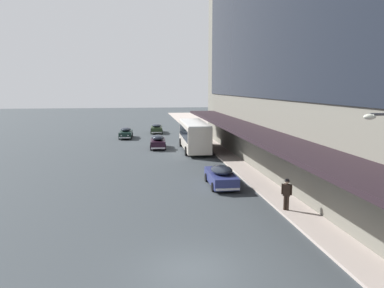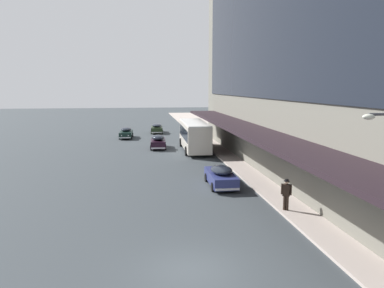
{
  "view_description": "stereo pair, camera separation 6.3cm",
  "coord_description": "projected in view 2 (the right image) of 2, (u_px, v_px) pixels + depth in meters",
  "views": [
    {
      "loc": [
        -1.96,
        -13.81,
        7.24
      ],
      "look_at": [
        2.66,
        18.92,
        2.2
      ],
      "focal_mm": 35.0,
      "sensor_mm": 36.0,
      "label": 1
    },
    {
      "loc": [
        -1.9,
        -13.82,
        7.24
      ],
      "look_at": [
        2.66,
        18.92,
        2.2
      ],
      "focal_mm": 35.0,
      "sensor_mm": 36.0,
      "label": 2
    }
  ],
  "objects": [
    {
      "name": "sedan_far_back",
      "position": [
        157.0,
        128.0,
        59.44
      ],
      "size": [
        2.01,
        4.93,
        1.51
      ],
      "color": "#202E1A",
      "rests_on": "ground"
    },
    {
      "name": "transit_bus_kerbside_front",
      "position": [
        194.0,
        134.0,
        42.71
      ],
      "size": [
        2.89,
        10.03,
        3.31
      ],
      "color": "beige",
      "rests_on": "ground"
    },
    {
      "name": "sedan_second_mid",
      "position": [
        221.0,
        176.0,
        27.52
      ],
      "size": [
        1.92,
        4.77,
        1.54
      ],
      "color": "navy",
      "rests_on": "ground"
    },
    {
      "name": "sedan_oncoming_front",
      "position": [
        158.0,
        142.0,
        44.4
      ],
      "size": [
        1.99,
        4.38,
        1.65
      ],
      "color": "black",
      "rests_on": "ground"
    },
    {
      "name": "ground",
      "position": [
        191.0,
        271.0,
        14.88
      ],
      "size": [
        240.0,
        240.0,
        0.0
      ],
      "primitive_type": "plane",
      "color": "#373D41"
    },
    {
      "name": "sedan_lead_near",
      "position": [
        126.0,
        133.0,
        53.47
      ],
      "size": [
        1.94,
        4.72,
        1.55
      ],
      "color": "black",
      "rests_on": "ground"
    },
    {
      "name": "pedestrian_at_kerb",
      "position": [
        286.0,
        193.0,
        21.63
      ],
      "size": [
        0.54,
        0.42,
        1.86
      ],
      "color": "#2E211A",
      "rests_on": "sidewalk_kerb"
    }
  ]
}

